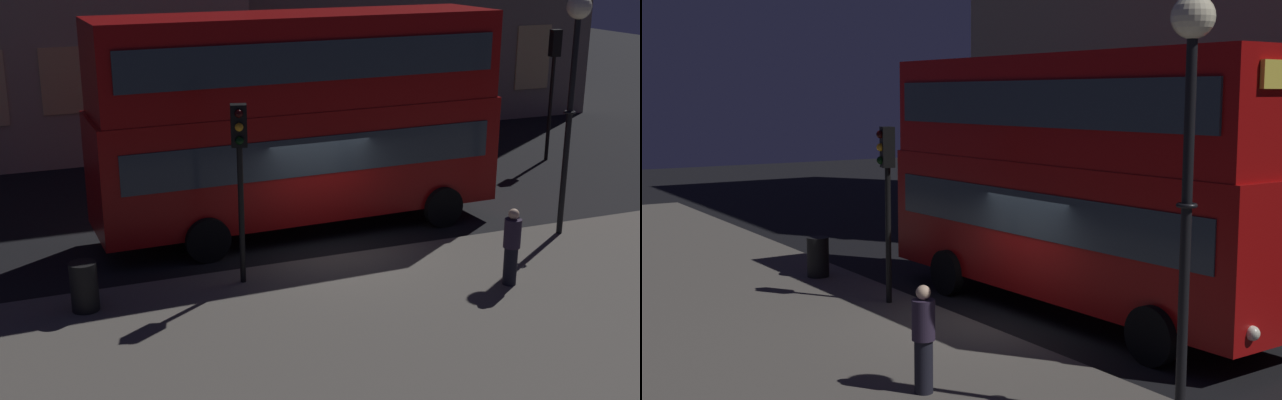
# 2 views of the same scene
# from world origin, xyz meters

# --- Properties ---
(ground_plane) EXTENTS (80.00, 80.00, 0.00)m
(ground_plane) POSITION_xyz_m (0.00, 0.00, 0.00)
(ground_plane) COLOR black
(sidewalk_slab) EXTENTS (44.00, 8.04, 0.12)m
(sidewalk_slab) POSITION_xyz_m (0.00, -4.52, 0.06)
(sidewalk_slab) COLOR #5B564F
(sidewalk_slab) RESTS_ON ground
(double_decker_bus) EXTENTS (10.15, 2.95, 5.32)m
(double_decker_bus) POSITION_xyz_m (-0.06, 1.79, 2.98)
(double_decker_bus) COLOR #9E0C0C
(double_decker_bus) RESTS_ON ground
(traffic_light_near_kerb) EXTENTS (0.37, 0.39, 3.75)m
(traffic_light_near_kerb) POSITION_xyz_m (-2.46, -1.23, 2.82)
(traffic_light_near_kerb) COLOR black
(traffic_light_near_kerb) RESTS_ON sidewalk_slab
(traffic_light_far_side) EXTENTS (0.34, 0.37, 4.25)m
(traffic_light_far_side) POSITION_xyz_m (9.92, 5.29, 3.04)
(traffic_light_far_side) COLOR black
(traffic_light_far_side) RESTS_ON ground
(street_lamp) EXTENTS (0.57, 0.57, 5.68)m
(street_lamp) POSITION_xyz_m (5.58, -1.15, 4.48)
(street_lamp) COLOR black
(street_lamp) RESTS_ON sidewalk_slab
(pedestrian) EXTENTS (0.35, 0.35, 1.64)m
(pedestrian) POSITION_xyz_m (2.62, -3.38, 0.96)
(pedestrian) COLOR black
(pedestrian) RESTS_ON sidewalk_slab
(litter_bin) EXTENTS (0.53, 0.53, 0.97)m
(litter_bin) POSITION_xyz_m (-5.68, -1.42, 0.60)
(litter_bin) COLOR black
(litter_bin) RESTS_ON sidewalk_slab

